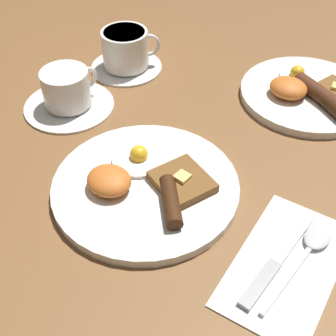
# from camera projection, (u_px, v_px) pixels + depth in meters

# --- Properties ---
(ground_plane) EXTENTS (3.00, 3.00, 0.00)m
(ground_plane) POSITION_uv_depth(u_px,v_px,m) (146.00, 190.00, 0.70)
(ground_plane) COLOR brown
(breakfast_plate_near) EXTENTS (0.28, 0.28, 0.05)m
(breakfast_plate_near) POSITION_uv_depth(u_px,v_px,m) (145.00, 185.00, 0.70)
(breakfast_plate_near) COLOR white
(breakfast_plate_near) RESTS_ON ground_plane
(breakfast_plate_far) EXTENTS (0.25, 0.25, 0.05)m
(breakfast_plate_far) POSITION_uv_depth(u_px,v_px,m) (308.00, 93.00, 0.87)
(breakfast_plate_far) COLOR white
(breakfast_plate_far) RESTS_ON ground_plane
(teacup_near) EXTENTS (0.16, 0.16, 0.07)m
(teacup_near) POSITION_uv_depth(u_px,v_px,m) (67.00, 93.00, 0.84)
(teacup_near) COLOR white
(teacup_near) RESTS_ON ground_plane
(teacup_far) EXTENTS (0.14, 0.14, 0.08)m
(teacup_far) POSITION_uv_depth(u_px,v_px,m) (126.00, 52.00, 0.93)
(teacup_far) COLOR white
(teacup_far) RESTS_ON ground_plane
(napkin) EXTENTS (0.15, 0.23, 0.01)m
(napkin) POSITION_uv_depth(u_px,v_px,m) (287.00, 265.00, 0.60)
(napkin) COLOR white
(napkin) RESTS_ON ground_plane
(knife) EXTENTS (0.02, 0.18, 0.01)m
(knife) POSITION_uv_depth(u_px,v_px,m) (275.00, 263.00, 0.60)
(knife) COLOR silver
(knife) RESTS_ON napkin
(spoon) EXTENTS (0.03, 0.17, 0.01)m
(spoon) POSITION_uv_depth(u_px,v_px,m) (312.00, 245.00, 0.62)
(spoon) COLOR silver
(spoon) RESTS_ON napkin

